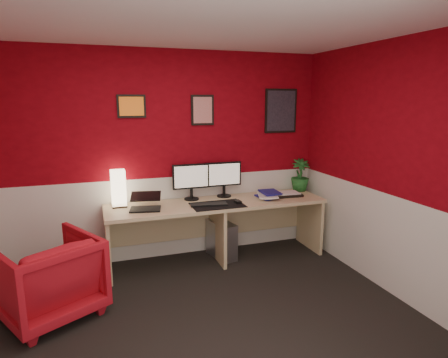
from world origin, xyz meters
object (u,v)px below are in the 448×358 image
at_px(monitor_right, 224,174).
at_px(zen_tray, 287,194).
at_px(potted_plant, 300,175).
at_px(laptop, 145,200).
at_px(desk, 218,231).
at_px(pc_tower, 221,240).
at_px(monitor_left, 191,176).
at_px(armchair, 48,277).
at_px(shoji_lamp, 119,189).

bearing_deg(monitor_right, zen_tray, -15.60).
bearing_deg(potted_plant, laptop, -172.98).
bearing_deg(desk, pc_tower, 43.88).
bearing_deg(monitor_left, armchair, -150.12).
relative_size(potted_plant, pc_tower, 0.95).
xyz_separation_m(desk, armchair, (-1.81, -0.67, 0.00)).
height_order(zen_tray, armchair, zen_tray).
height_order(monitor_right, armchair, monitor_right).
height_order(shoji_lamp, laptop, shoji_lamp).
xyz_separation_m(laptop, zen_tray, (1.78, 0.07, -0.09)).
relative_size(desk, armchair, 3.22).
distance_m(monitor_right, pc_tower, 0.82).
height_order(monitor_left, monitor_right, same).
height_order(potted_plant, armchair, potted_plant).
bearing_deg(shoji_lamp, monitor_right, 2.09).
distance_m(shoji_lamp, laptop, 0.37).
xyz_separation_m(monitor_right, potted_plant, (1.06, -0.03, -0.08)).
height_order(laptop, monitor_left, monitor_left).
relative_size(monitor_left, monitor_right, 1.00).
xyz_separation_m(laptop, armchair, (-0.96, -0.62, -0.47)).
bearing_deg(zen_tray, pc_tower, 176.34).
distance_m(desk, laptop, 0.98).
distance_m(monitor_right, armchair, 2.27).
relative_size(laptop, armchair, 0.41).
xyz_separation_m(desk, zen_tray, (0.93, 0.02, 0.38)).
relative_size(monitor_right, zen_tray, 1.66).
bearing_deg(potted_plant, pc_tower, -173.53).
xyz_separation_m(monitor_right, armchair, (-1.97, -0.90, -0.65)).
height_order(laptop, potted_plant, potted_plant).
height_order(laptop, pc_tower, laptop).
bearing_deg(pc_tower, desk, -148.12).
bearing_deg(laptop, zen_tray, 14.09).
xyz_separation_m(zen_tray, potted_plant, (0.29, 0.18, 0.20)).
height_order(monitor_left, armchair, monitor_left).
height_order(desk, zen_tray, zen_tray).
bearing_deg(zen_tray, armchair, -165.90).
bearing_deg(zen_tray, potted_plant, 32.60).
bearing_deg(laptop, shoji_lamp, 149.55).
xyz_separation_m(shoji_lamp, zen_tray, (2.05, -0.17, -0.18)).
height_order(shoji_lamp, armchair, shoji_lamp).
height_order(desk, monitor_left, monitor_left).
relative_size(laptop, zen_tray, 0.94).
distance_m(laptop, monitor_right, 1.07).
xyz_separation_m(desk, monitor_right, (0.16, 0.23, 0.66)).
bearing_deg(armchair, laptop, -176.65).
xyz_separation_m(desk, monitor_left, (-0.26, 0.22, 0.66)).
xyz_separation_m(shoji_lamp, monitor_left, (0.85, 0.03, 0.09)).
relative_size(laptop, pc_tower, 0.73).
bearing_deg(desk, armchair, -159.62).
height_order(monitor_left, potted_plant, monitor_left).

